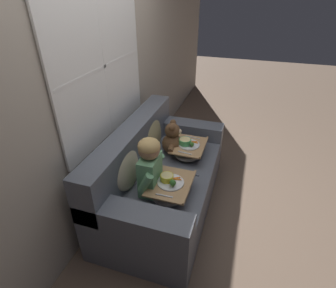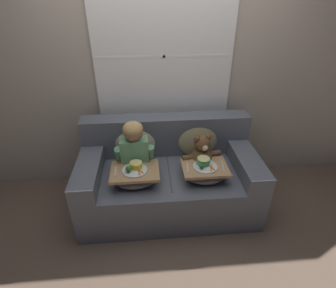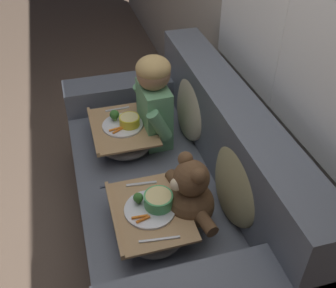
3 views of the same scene
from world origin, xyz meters
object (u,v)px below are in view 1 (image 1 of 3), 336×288
object	(u,v)px
throw_pillow_behind_child	(125,166)
teddy_bear	(173,140)
throw_pillow_behind_teddy	(152,133)
lap_tray_child	(171,188)
lap_tray_teddy	(189,149)
child_figure	(150,163)
couch	(160,179)

from	to	relation	value
throw_pillow_behind_child	teddy_bear	size ratio (longest dim) A/B	1.14
throw_pillow_behind_teddy	teddy_bear	distance (m)	0.24
lap_tray_child	lap_tray_teddy	bearing A→B (deg)	0.09
throw_pillow_behind_teddy	lap_tray_child	world-z (taller)	throw_pillow_behind_teddy
throw_pillow_behind_child	child_figure	xyz separation A→B (m)	(0.00, -0.23, 0.08)
throw_pillow_behind_teddy	teddy_bear	world-z (taller)	throw_pillow_behind_teddy
child_figure	teddy_bear	distance (m)	0.67
couch	throw_pillow_behind_child	xyz separation A→B (m)	(-0.33, 0.20, 0.34)
child_figure	throw_pillow_behind_child	bearing A→B (deg)	90.01
lap_tray_teddy	throw_pillow_behind_child	bearing A→B (deg)	147.34
throw_pillow_behind_teddy	teddy_bear	size ratio (longest dim) A/B	1.13
throw_pillow_behind_child	throw_pillow_behind_teddy	world-z (taller)	same
lap_tray_child	lap_tray_teddy	world-z (taller)	lap_tray_child
teddy_bear	lap_tray_child	xyz separation A→B (m)	(-0.65, -0.18, -0.09)
teddy_bear	lap_tray_teddy	xyz separation A→B (m)	(-0.00, -0.18, -0.08)
throw_pillow_behind_teddy	lap_tray_child	distance (m)	0.79
couch	throw_pillow_behind_teddy	bearing A→B (deg)	31.87
throw_pillow_behind_teddy	lap_tray_teddy	size ratio (longest dim) A/B	1.06
throw_pillow_behind_child	lap_tray_child	size ratio (longest dim) A/B	1.02
throw_pillow_behind_child	child_figure	world-z (taller)	child_figure
child_figure	lap_tray_child	xyz separation A→B (m)	(-0.00, -0.18, -0.22)
teddy_bear	throw_pillow_behind_teddy	bearing A→B (deg)	90.22
couch	teddy_bear	size ratio (longest dim) A/B	4.38
couch	throw_pillow_behind_teddy	xyz separation A→B (m)	(0.33, 0.20, 0.34)
throw_pillow_behind_child	throw_pillow_behind_teddy	bearing A→B (deg)	0.00
lap_tray_teddy	throw_pillow_behind_teddy	bearing A→B (deg)	89.88
throw_pillow_behind_child	lap_tray_teddy	size ratio (longest dim) A/B	1.06
couch	throw_pillow_behind_teddy	size ratio (longest dim) A/B	3.86
teddy_bear	child_figure	bearing A→B (deg)	179.64
throw_pillow_behind_child	throw_pillow_behind_teddy	size ratio (longest dim) A/B	1.00
throw_pillow_behind_child	child_figure	bearing A→B (deg)	-89.99
throw_pillow_behind_child	couch	bearing A→B (deg)	-31.87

